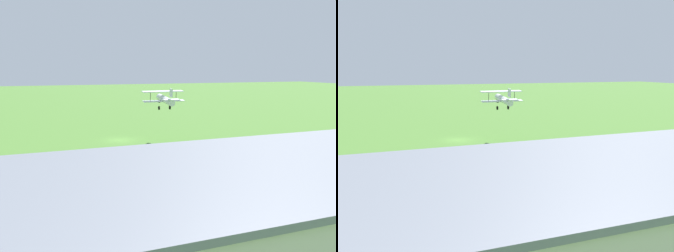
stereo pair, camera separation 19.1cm
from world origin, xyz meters
The scene contains 7 objects.
ground_plane centered at (0.00, 0.00, 0.00)m, with size 400.00×400.00×0.00m, color #47752D.
hangar centered at (2.50, 41.90, 3.16)m, with size 33.55×17.02×6.30m.
biplane centered at (-6.93, 3.00, 6.93)m, with size 7.11×6.70×3.65m.
car_yellow centered at (-12.24, 25.23, 0.78)m, with size 2.31×4.33×1.48m.
person_walking_on_apron centered at (8.23, 23.21, 0.87)m, with size 0.47×0.47×1.74m.
person_beside_truck centered at (11.57, 23.58, 0.83)m, with size 0.47×0.47×1.67m.
person_near_hangar_door centered at (-6.68, 20.51, 0.75)m, with size 0.38×0.38×1.52m.
Camera 1 is at (13.82, 61.09, 12.12)m, focal length 40.57 mm.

